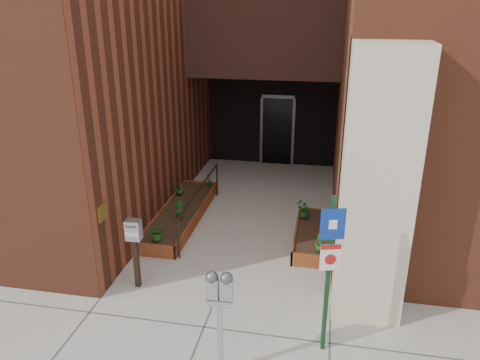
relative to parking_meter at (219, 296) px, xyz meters
The scene contains 14 objects.
ground 2.33m from the parking_meter, 104.52° to the left, with size 80.00×80.00×0.00m, color #9E9991.
planter_left 5.15m from the parking_meter, 113.97° to the left, with size 0.90×3.60×0.30m.
planter_right 4.38m from the parking_meter, 74.78° to the left, with size 0.80×2.20×0.30m.
handrail 4.82m from the parking_meter, 108.74° to the left, with size 0.04×3.34×0.90m.
parking_meter is the anchor object (origin of this frame).
sign_post 1.61m from the parking_meter, 27.74° to the left, with size 0.34×0.13×2.51m.
payment_dropbox 2.68m from the parking_meter, 137.90° to the left, with size 0.28×0.22×1.34m.
shrub_left_a 3.72m from the parking_meter, 123.98° to the left, with size 0.33×0.33×0.36m, color #1F5A19.
shrub_left_b 4.59m from the parking_meter, 115.00° to the left, with size 0.22×0.22×0.40m, color #175119.
shrub_left_c 5.96m from the parking_meter, 113.31° to the left, with size 0.19×0.19×0.34m, color #19581A.
shrub_left_d 6.45m from the parking_meter, 105.76° to the left, with size 0.20×0.20×0.37m, color #19591D.
shrub_right_a 3.52m from the parking_meter, 68.31° to the left, with size 0.19×0.19×0.34m, color #23621C.
shrub_right_b 4.55m from the parking_meter, 73.28° to the left, with size 0.18×0.18×0.34m, color #175119.
shrub_right_c 4.81m from the parking_meter, 79.53° to the left, with size 0.33×0.33×0.37m, color #19581B.
Camera 1 is at (1.74, -6.94, 4.95)m, focal length 35.00 mm.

